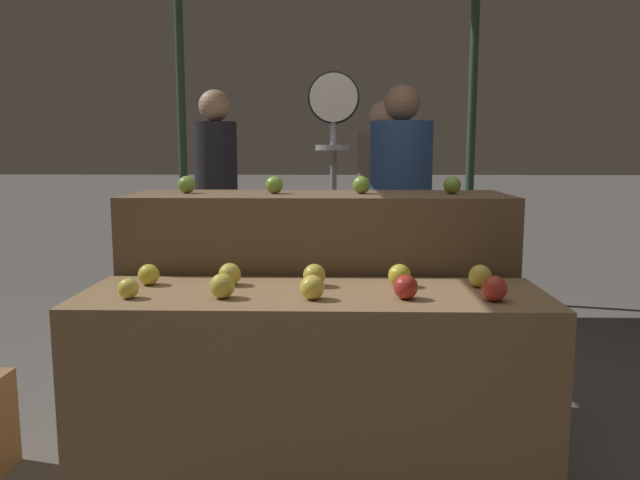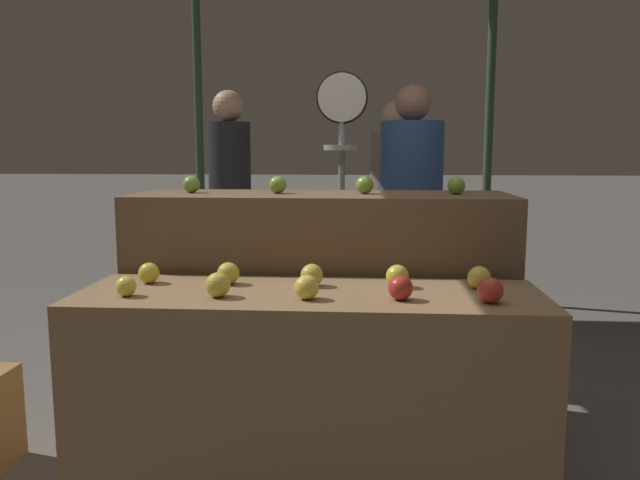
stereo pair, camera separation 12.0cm
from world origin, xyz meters
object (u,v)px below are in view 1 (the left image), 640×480
object	(u,v)px
produce_scale	(333,156)
person_vendor_at_scale	(400,203)
person_customer_left	(383,200)
person_customer_right	(216,189)

from	to	relation	value
produce_scale	person_vendor_at_scale	xyz separation A→B (m)	(0.41, 0.35, -0.29)
person_vendor_at_scale	person_customer_left	distance (m)	0.52
produce_scale	person_vendor_at_scale	distance (m)	0.61
person_customer_left	person_customer_right	xyz separation A→B (m)	(-1.19, 0.09, 0.07)
person_customer_left	person_customer_right	size ratio (longest dim) A/B	0.95
person_vendor_at_scale	person_customer_left	bearing A→B (deg)	-73.47
person_customer_left	person_vendor_at_scale	bearing A→B (deg)	77.35
person_vendor_at_scale	person_customer_right	size ratio (longest dim) A/B	0.98
person_vendor_at_scale	person_customer_right	world-z (taller)	person_customer_right
produce_scale	person_customer_right	distance (m)	1.29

